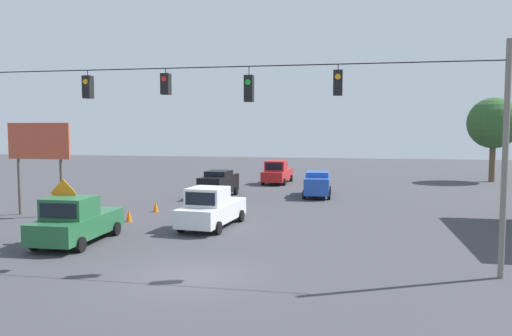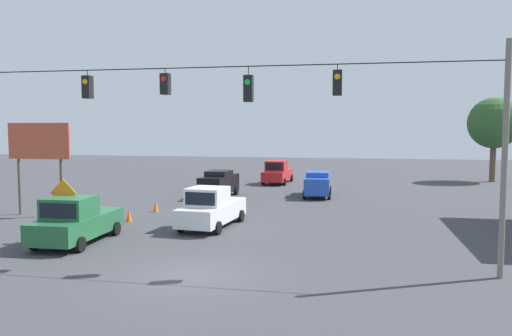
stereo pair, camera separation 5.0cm
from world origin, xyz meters
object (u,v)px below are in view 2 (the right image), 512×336
Objects in this scene: sedan_black_withflow_far at (219,183)px; sedan_blue_oncoming_deep at (318,184)px; traffic_cone_second at (129,216)px; pickup_truck_white_withflow_mid at (211,208)px; overhead_signal_span at (207,128)px; pickup_truck_green_parked_shoulder at (76,221)px; work_zone_sign at (64,198)px; tree_horizon_left at (494,123)px; traffic_cone_third at (156,207)px; roadside_billboard at (39,148)px; traffic_cone_nearest at (103,227)px; pickup_truck_red_withflow_deep at (277,173)px.

sedan_blue_oncoming_deep is at bearing -166.89° from sedan_black_withflow_far.
pickup_truck_white_withflow_mid is at bearing 172.54° from traffic_cone_second.
overhead_signal_span reaches higher than pickup_truck_green_parked_shoulder.
traffic_cone_second is (6.66, -7.19, -4.79)m from overhead_signal_span.
overhead_signal_span is 7.37× the size of work_zone_sign.
sedan_blue_oncoming_deep is 21.26m from tree_horizon_left.
overhead_signal_span is 18.60m from sedan_black_withflow_far.
traffic_cone_third is 7.55m from roadside_billboard.
pickup_truck_white_withflow_mid is 11.35m from sedan_black_withflow_far.
traffic_cone_second is 3.28m from traffic_cone_third.
tree_horizon_left is (-24.92, -28.88, 5.24)m from traffic_cone_nearest.
work_zone_sign is at bearing 131.41° from roadside_billboard.
overhead_signal_span is 4.45× the size of sedan_black_withflow_far.
work_zone_sign reaches higher than sedan_blue_oncoming_deep.
pickup_truck_green_parked_shoulder is 7.94× the size of traffic_cone_nearest.
traffic_cone_nearest is 38.50m from tree_horizon_left.
overhead_signal_span reaches higher than tree_horizon_left.
overhead_signal_span reaches higher than pickup_truck_red_withflow_deep.
pickup_truck_green_parked_shoulder is 0.95× the size of roadside_billboard.
traffic_cone_nearest is at bearing 92.27° from traffic_cone_second.
tree_horizon_left is (-24.84, -22.45, 5.24)m from traffic_cone_third.
work_zone_sign is (2.92, 15.52, 0.96)m from sedan_black_withflow_far.
pickup_truck_red_withflow_deep reaches higher than sedan_blue_oncoming_deep.
overhead_signal_span is 8.25m from work_zone_sign.
pickup_truck_red_withflow_deep is 9.36m from sedan_blue_oncoming_deep.
pickup_truck_white_withflow_mid is at bearing 52.57° from tree_horizon_left.
work_zone_sign reaches higher than traffic_cone_nearest.
overhead_signal_span is at bearing 148.25° from traffic_cone_nearest.
roadside_billboard is (11.07, 19.52, 2.99)m from pickup_truck_red_withflow_deep.
roadside_billboard is (5.95, -0.87, 3.64)m from traffic_cone_second.
traffic_cone_nearest is 1.00× the size of traffic_cone_second.
traffic_cone_nearest is at bearing 49.21° from tree_horizon_left.
overhead_signal_span reaches higher than work_zone_sign.
sedan_black_withflow_far is at bearing -98.90° from traffic_cone_nearest.
sedan_blue_oncoming_deep is 15.33m from traffic_cone_second.
work_zone_sign is at bearing 50.17° from tree_horizon_left.
roadside_billboard is (5.91, -6.09, 2.99)m from pickup_truck_green_parked_shoulder.
pickup_truck_green_parked_shoulder is 19.71m from sedan_blue_oncoming_deep.
pickup_truck_red_withflow_deep is 8.51× the size of traffic_cone_nearest.
pickup_truck_white_withflow_mid is 6.12m from traffic_cone_third.
tree_horizon_left is (-18.38, -32.92, 0.45)m from overhead_signal_span.
sedan_blue_oncoming_deep is (-2.75, -19.27, -4.14)m from overhead_signal_span.
pickup_truck_white_withflow_mid is at bearing -74.66° from overhead_signal_span.
traffic_cone_third is (-0.08, -6.42, 0.00)m from traffic_cone_nearest.
work_zone_sign is (-5.27, 5.98, -1.98)m from roadside_billboard.
pickup_truck_green_parked_shoulder is 1.81× the size of work_zone_sign.
tree_horizon_left reaches higher than sedan_black_withflow_far.
pickup_truck_red_withflow_deep is (-0.25, -21.03, 0.00)m from pickup_truck_white_withflow_mid.
traffic_cone_third is 0.08× the size of tree_horizon_left.
pickup_truck_white_withflow_mid reaches higher than traffic_cone_nearest.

